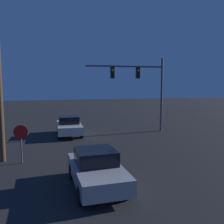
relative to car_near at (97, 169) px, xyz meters
name	(u,v)px	position (x,y,z in m)	size (l,w,h in m)	color
car_near	(97,169)	(0.00, 0.00, 0.00)	(1.98, 3.96, 1.50)	#99999E
car_far	(69,126)	(-0.23, 10.23, 0.00)	(1.93, 3.93, 1.50)	beige
traffic_signal_mast	(142,82)	(5.80, 10.02, 3.44)	(6.54, 0.30, 6.17)	#4C4C51
stop_sign	(21,137)	(-3.18, 3.82, 0.66)	(0.71, 0.07, 2.01)	#4C4C51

